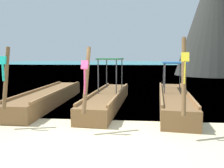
# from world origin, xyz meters

# --- Properties ---
(ground) EXTENTS (120.00, 120.00, 0.00)m
(ground) POSITION_xyz_m (0.00, 0.00, 0.00)
(ground) COLOR beige
(sea_water) EXTENTS (120.00, 120.00, 0.00)m
(sea_water) POSITION_xyz_m (0.00, 62.11, 0.00)
(sea_water) COLOR teal
(sea_water) RESTS_ON ground
(longtail_boat_turquoise_ribbon) EXTENTS (1.27, 7.19, 2.52)m
(longtail_boat_turquoise_ribbon) POSITION_xyz_m (-3.01, 4.60, 0.33)
(longtail_boat_turquoise_ribbon) COLOR brown
(longtail_boat_turquoise_ribbon) RESTS_ON ground
(longtail_boat_pink_ribbon) EXTENTS (1.67, 7.03, 2.51)m
(longtail_boat_pink_ribbon) POSITION_xyz_m (-0.21, 4.37, 0.36)
(longtail_boat_pink_ribbon) COLOR brown
(longtail_boat_pink_ribbon) RESTS_ON ground
(longtail_boat_yellow_ribbon) EXTENTS (1.94, 7.32, 2.76)m
(longtail_boat_yellow_ribbon) POSITION_xyz_m (2.68, 4.30, 0.38)
(longtail_boat_yellow_ribbon) COLOR brown
(longtail_boat_yellow_ribbon) RESTS_ON ground
(karst_rock) EXTENTS (9.25, 8.76, 14.96)m
(karst_rock) POSITION_xyz_m (10.95, 22.94, 7.04)
(karst_rock) COLOR #383833
(karst_rock) RESTS_ON ground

